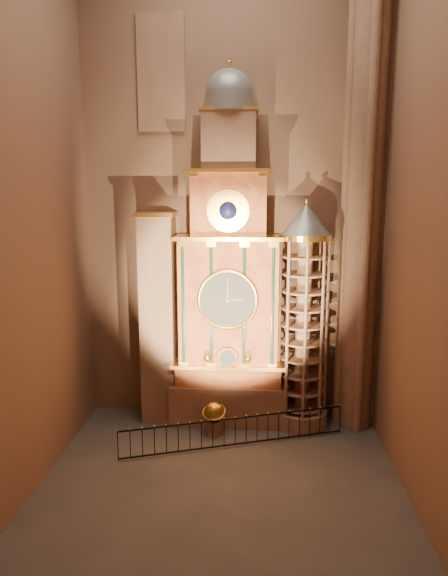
# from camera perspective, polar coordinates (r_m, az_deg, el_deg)

# --- Properties ---
(floor) EXTENTS (14.00, 14.00, 0.00)m
(floor) POSITION_cam_1_polar(r_m,az_deg,el_deg) (21.83, -0.23, -19.94)
(floor) COLOR #383330
(floor) RESTS_ON ground
(wall_back) EXTENTS (22.00, 0.00, 22.00)m
(wall_back) POSITION_cam_1_polar(r_m,az_deg,el_deg) (24.83, 0.70, 10.34)
(wall_back) COLOR brown
(wall_back) RESTS_ON floor
(wall_left) EXTENTS (0.00, 22.00, 22.00)m
(wall_left) POSITION_cam_1_polar(r_m,az_deg,el_deg) (20.53, -20.44, 9.68)
(wall_left) COLOR brown
(wall_left) RESTS_ON floor
(wall_right) EXTENTS (0.00, 22.00, 22.00)m
(wall_right) POSITION_cam_1_polar(r_m,az_deg,el_deg) (19.65, 20.88, 9.65)
(wall_right) COLOR brown
(wall_right) RESTS_ON floor
(astronomical_clock) EXTENTS (5.60, 2.41, 16.70)m
(astronomical_clock) POSITION_cam_1_polar(r_m,az_deg,el_deg) (24.19, 0.55, 0.04)
(astronomical_clock) COLOR #8C634C
(astronomical_clock) RESTS_ON floor
(portrait_tower) EXTENTS (1.80, 1.60, 10.20)m
(portrait_tower) POSITION_cam_1_polar(r_m,az_deg,el_deg) (24.94, -7.29, -3.32)
(portrait_tower) COLOR #8C634C
(portrait_tower) RESTS_ON floor
(stair_turret) EXTENTS (2.50, 2.50, 10.80)m
(stair_turret) POSITION_cam_1_polar(r_m,az_deg,el_deg) (24.29, 8.79, -3.44)
(stair_turret) COLOR #8C634C
(stair_turret) RESTS_ON floor
(gothic_pier) EXTENTS (2.04, 2.04, 22.00)m
(gothic_pier) POSITION_cam_1_polar(r_m,az_deg,el_deg) (24.28, 15.33, 9.98)
(gothic_pier) COLOR #8C634C
(gothic_pier) RESTS_ON floor
(stained_glass_window) EXTENTS (2.20, 0.14, 5.20)m
(stained_glass_window) POSITION_cam_1_polar(r_m,az_deg,el_deg) (25.70, -7.03, 22.63)
(stained_glass_window) COLOR navy
(stained_glass_window) RESTS_ON wall_back
(celestial_globe) EXTENTS (1.33, 1.28, 1.60)m
(celestial_globe) POSITION_cam_1_polar(r_m,az_deg,el_deg) (24.38, -1.12, -13.99)
(celestial_globe) COLOR #8C634C
(celestial_globe) RESTS_ON floor
(iron_railing) EXTENTS (9.67, 3.26, 1.29)m
(iron_railing) POSITION_cam_1_polar(r_m,az_deg,el_deg) (23.49, 1.26, -15.68)
(iron_railing) COLOR black
(iron_railing) RESTS_ON floor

